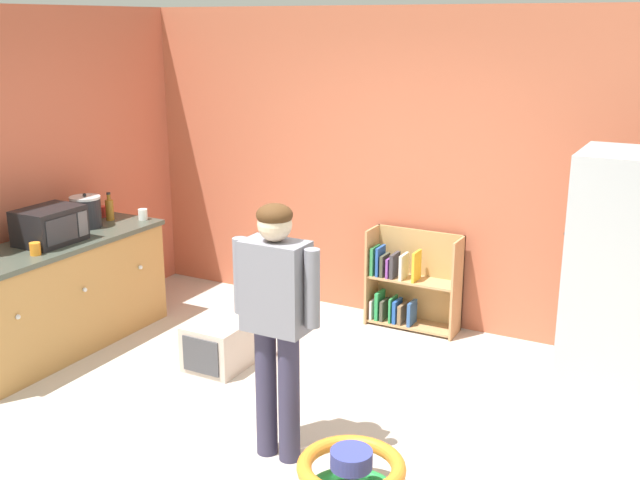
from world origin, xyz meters
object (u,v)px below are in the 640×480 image
at_px(bookshelf, 408,285).
at_px(pet_carrier, 222,343).
at_px(refrigerator, 624,286).
at_px(standing_person, 276,310).
at_px(microwave, 50,226).
at_px(kitchen_counter, 57,296).
at_px(amber_bottle, 110,209).
at_px(orange_cup, 35,249).
at_px(baby_walker, 351,477).
at_px(white_cup, 143,214).
at_px(crock_pot, 86,212).
at_px(red_cup, 103,212).

height_order(bookshelf, pet_carrier, bookshelf).
distance_m(refrigerator, pet_carrier, 2.94).
xyz_separation_m(standing_person, microwave, (-2.38, 0.52, 0.09)).
relative_size(kitchen_counter, amber_bottle, 8.02).
height_order(pet_carrier, amber_bottle, amber_bottle).
bearing_deg(amber_bottle, bookshelf, 23.83).
height_order(kitchen_counter, orange_cup, orange_cup).
bearing_deg(refrigerator, baby_walker, -121.19).
bearing_deg(refrigerator, orange_cup, -160.83).
distance_m(orange_cup, white_cup, 1.19).
bearing_deg(microwave, pet_carrier, 15.80).
xyz_separation_m(crock_pot, white_cup, (0.25, 0.42, -0.09)).
relative_size(kitchen_counter, bookshelf, 2.32).
bearing_deg(amber_bottle, red_cup, 155.83).
bearing_deg(kitchen_counter, amber_bottle, 96.64).
bearing_deg(crock_pot, refrigerator, 8.07).
xyz_separation_m(standing_person, red_cup, (-2.61, 1.34, -0.01)).
distance_m(standing_person, pet_carrier, 1.59).
height_order(kitchen_counter, red_cup, red_cup).
height_order(kitchen_counter, standing_person, standing_person).
bearing_deg(red_cup, baby_walker, -25.85).
relative_size(kitchen_counter, crock_pot, 6.76).
relative_size(baby_walker, microwave, 1.26).
bearing_deg(refrigerator, microwave, -165.18).
xyz_separation_m(crock_pot, amber_bottle, (0.01, 0.27, -0.03)).
xyz_separation_m(microwave, amber_bottle, (-0.10, 0.76, -0.04)).
height_order(crock_pot, white_cup, crock_pot).
height_order(bookshelf, red_cup, red_cup).
xyz_separation_m(crock_pot, red_cup, (-0.13, 0.33, -0.09)).
relative_size(baby_walker, orange_cup, 6.36).
bearing_deg(microwave, orange_cup, -62.83).
height_order(bookshelf, microwave, microwave).
xyz_separation_m(kitchen_counter, amber_bottle, (-0.09, 0.75, 0.55)).
height_order(standing_person, red_cup, standing_person).
distance_m(refrigerator, red_cup, 4.33).
bearing_deg(pet_carrier, kitchen_counter, -164.63).
bearing_deg(microwave, crock_pot, 101.97).
bearing_deg(standing_person, refrigerator, 43.27).
height_order(red_cup, white_cup, same).
height_order(microwave, white_cup, microwave).
height_order(microwave, crock_pot, crock_pot).
bearing_deg(standing_person, pet_carrier, 139.54).
relative_size(microwave, red_cup, 5.05).
bearing_deg(orange_cup, microwave, 117.17).
bearing_deg(orange_cup, refrigerator, 19.17).
xyz_separation_m(baby_walker, white_cup, (-2.84, 1.65, 0.79)).
xyz_separation_m(kitchen_counter, crock_pot, (-0.09, 0.48, 0.58)).
bearing_deg(orange_cup, red_cup, 108.88).
bearing_deg(amber_bottle, crock_pot, -91.66).
xyz_separation_m(bookshelf, microwave, (-2.29, -1.81, 0.67)).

